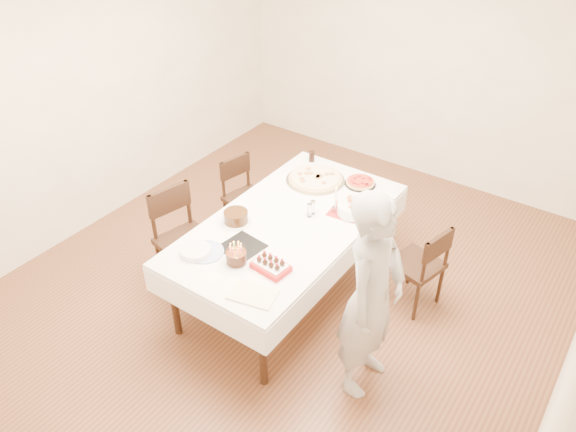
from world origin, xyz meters
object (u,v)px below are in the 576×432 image
Objects in this scene: pasta_bowl at (353,209)px; cola_glass at (312,156)px; person at (372,297)px; taper_candle at (336,199)px; pizza_white at (315,179)px; strawberry_box at (271,266)px; layer_cake at (236,217)px; dining_table at (288,257)px; chair_left_dessert at (187,242)px; birthday_cake at (236,253)px; chair_left_savory at (248,199)px; pizza_pepperoni at (360,182)px; chair_right_savory at (416,264)px.

cola_glass reaches higher than pasta_bowl.
person is 1.08m from pasta_bowl.
person is 1.13m from taper_candle.
pizza_white is 1.30m from strawberry_box.
person is 6.43× the size of taper_candle.
strawberry_box is (0.63, -1.52, -0.02)m from cola_glass.
dining_table is at bearing 36.47° from layer_cake.
birthday_cake is at bearing 177.29° from chair_left_dessert.
pizza_pepperoni is at bearing -147.25° from chair_left_savory.
pasta_bowl is at bearing -35.39° from cola_glass.
dining_table is at bearing 88.80° from birthday_cake.
pizza_pepperoni reaches higher than dining_table.
pizza_pepperoni is (1.02, 0.38, 0.36)m from chair_left_savory.
chair_right_savory is at bearing -8.43° from pizza_white.
chair_left_dessert is 1.46m from pasta_bowl.
person reaches higher than birthday_cake.
pasta_bowl is at bearing 81.87° from strawberry_box.
taper_candle is (0.04, -0.50, 0.11)m from pizza_pepperoni.
layer_cake is (-0.58, -0.60, -0.08)m from taper_candle.
chair_left_dessert reaches higher than pizza_white.
taper_candle is (0.40, -0.32, 0.11)m from pizza_white.
cola_glass is 0.67× the size of birthday_cake.
chair_left_dessert reaches higher than pizza_pepperoni.
chair_left_dessert is 1.82m from person.
person is at bearing -24.70° from dining_table.
layer_cake is at bearing -143.53° from dining_table.
taper_candle is at bearing 90.13° from strawberry_box.
pasta_bowl is 1.76× the size of birthday_cake.
taper_candle reaches higher than pizza_white.
chair_left_dessert is (-0.76, -0.44, 0.10)m from dining_table.
pizza_pepperoni is (0.20, 0.85, 0.40)m from dining_table.
person reaches higher than pasta_bowl.
chair_left_dessert is 6.10× the size of birthday_cake.
dining_table is at bearing 63.68° from person.
chair_left_dessert is 1.48m from cola_glass.
pizza_pepperoni is 1.83× the size of birthday_cake.
person is (1.02, -0.47, 0.44)m from dining_table.
chair_left_savory is 3.20× the size of layer_cake.
dining_table is 13.84× the size of birthday_cake.
cola_glass and layer_cake have the same top height.
birthday_cake is (0.80, -1.12, 0.43)m from chair_left_savory.
strawberry_box reaches higher than pizza_pepperoni.
chair_right_savory is 1.96m from chair_left_dessert.
strawberry_box reaches higher than dining_table.
chair_right_savory is 1.19m from pizza_white.
birthday_cake reaches higher than layer_cake.
dining_table is 7.55× the size of pizza_pepperoni.
pizza_white is 0.60m from pasta_bowl.
chair_left_dessert is at bearing 164.37° from birthday_cake.
dining_table is 8.41× the size of layer_cake.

